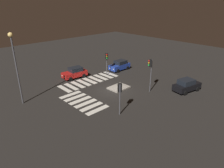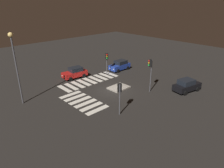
{
  "view_description": "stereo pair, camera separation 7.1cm",
  "coord_description": "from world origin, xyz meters",
  "px_view_note": "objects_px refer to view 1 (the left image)",
  "views": [
    {
      "loc": [
        18.49,
        19.44,
        12.14
      ],
      "look_at": [
        0.0,
        0.0,
        1.0
      ],
      "focal_mm": 33.16,
      "sensor_mm": 36.0,
      "label": 1
    },
    {
      "loc": [
        18.44,
        19.49,
        12.14
      ],
      "look_at": [
        0.0,
        0.0,
        1.0
      ],
      "focal_mm": 33.16,
      "sensor_mm": 36.0,
      "label": 2
    }
  ],
  "objects_px": {
    "traffic_light_north": "(120,91)",
    "street_lamp": "(15,58)",
    "car_blue": "(120,65)",
    "car_red": "(75,73)",
    "traffic_island": "(119,88)",
    "traffic_light_south": "(107,59)",
    "car_black": "(187,85)",
    "traffic_light_west": "(150,68)"
  },
  "relations": [
    {
      "from": "traffic_island",
      "to": "traffic_light_west",
      "type": "height_order",
      "value": "traffic_light_west"
    },
    {
      "from": "traffic_island",
      "to": "traffic_light_north",
      "type": "xyz_separation_m",
      "value": [
        5.07,
        5.14,
        2.71
      ]
    },
    {
      "from": "traffic_light_west",
      "to": "street_lamp",
      "type": "xyz_separation_m",
      "value": [
        14.28,
        -8.68,
        2.33
      ]
    },
    {
      "from": "traffic_island",
      "to": "car_red",
      "type": "height_order",
      "value": "car_red"
    },
    {
      "from": "car_red",
      "to": "traffic_light_north",
      "type": "distance_m",
      "value": 13.59
    },
    {
      "from": "car_blue",
      "to": "car_red",
      "type": "xyz_separation_m",
      "value": [
        8.22,
        -2.25,
        0.0
      ]
    },
    {
      "from": "traffic_light_south",
      "to": "street_lamp",
      "type": "xyz_separation_m",
      "value": [
        14.6,
        0.45,
        2.98
      ]
    },
    {
      "from": "traffic_light_north",
      "to": "street_lamp",
      "type": "bearing_deg",
      "value": 70.5
    },
    {
      "from": "car_black",
      "to": "street_lamp",
      "type": "bearing_deg",
      "value": 158.09
    },
    {
      "from": "traffic_island",
      "to": "traffic_light_west",
      "type": "distance_m",
      "value": 5.53
    },
    {
      "from": "car_blue",
      "to": "car_black",
      "type": "relative_size",
      "value": 0.93
    },
    {
      "from": "traffic_light_west",
      "to": "car_red",
      "type": "bearing_deg",
      "value": -22.48
    },
    {
      "from": "traffic_island",
      "to": "traffic_light_south",
      "type": "height_order",
      "value": "traffic_light_south"
    },
    {
      "from": "traffic_light_north",
      "to": "traffic_light_west",
      "type": "height_order",
      "value": "traffic_light_west"
    },
    {
      "from": "traffic_light_north",
      "to": "traffic_island",
      "type": "bearing_deg",
      "value": -8.58
    },
    {
      "from": "car_red",
      "to": "traffic_light_north",
      "type": "relative_size",
      "value": 1.13
    },
    {
      "from": "car_blue",
      "to": "car_red",
      "type": "distance_m",
      "value": 8.52
    },
    {
      "from": "car_red",
      "to": "car_blue",
      "type": "bearing_deg",
      "value": 169.13
    },
    {
      "from": "car_black",
      "to": "car_red",
      "type": "relative_size",
      "value": 1.05
    },
    {
      "from": "traffic_island",
      "to": "traffic_light_north",
      "type": "height_order",
      "value": "traffic_light_north"
    },
    {
      "from": "car_red",
      "to": "traffic_light_south",
      "type": "distance_m",
      "value": 5.77
    },
    {
      "from": "car_blue",
      "to": "traffic_island",
      "type": "bearing_deg",
      "value": 43.44
    },
    {
      "from": "traffic_island",
      "to": "street_lamp",
      "type": "bearing_deg",
      "value": -22.45
    },
    {
      "from": "traffic_light_north",
      "to": "traffic_light_south",
      "type": "bearing_deg",
      "value": 0.05
    },
    {
      "from": "car_black",
      "to": "traffic_light_west",
      "type": "height_order",
      "value": "traffic_light_west"
    },
    {
      "from": "street_lamp",
      "to": "traffic_light_south",
      "type": "bearing_deg",
      "value": -178.25
    },
    {
      "from": "car_black",
      "to": "traffic_light_south",
      "type": "xyz_separation_m",
      "value": [
        3.6,
        -12.69,
        1.98
      ]
    },
    {
      "from": "traffic_island",
      "to": "traffic_light_south",
      "type": "xyz_separation_m",
      "value": [
        -2.59,
        -5.41,
        2.77
      ]
    },
    {
      "from": "traffic_light_south",
      "to": "street_lamp",
      "type": "distance_m",
      "value": 14.91
    },
    {
      "from": "traffic_light_north",
      "to": "street_lamp",
      "type": "height_order",
      "value": "street_lamp"
    },
    {
      "from": "traffic_island",
      "to": "car_red",
      "type": "xyz_separation_m",
      "value": [
        2.17,
        -7.99,
        0.78
      ]
    },
    {
      "from": "traffic_light_west",
      "to": "street_lamp",
      "type": "relative_size",
      "value": 0.53
    },
    {
      "from": "car_blue",
      "to": "car_red",
      "type": "relative_size",
      "value": 0.98
    },
    {
      "from": "car_blue",
      "to": "traffic_light_south",
      "type": "relative_size",
      "value": 1.08
    },
    {
      "from": "car_blue",
      "to": "street_lamp",
      "type": "distance_m",
      "value": 18.75
    },
    {
      "from": "traffic_island",
      "to": "traffic_light_south",
      "type": "bearing_deg",
      "value": -115.57
    },
    {
      "from": "car_blue",
      "to": "car_black",
      "type": "height_order",
      "value": "car_black"
    },
    {
      "from": "car_red",
      "to": "traffic_light_west",
      "type": "xyz_separation_m",
      "value": [
        -4.43,
        11.7,
        2.64
      ]
    },
    {
      "from": "car_black",
      "to": "traffic_light_south",
      "type": "distance_m",
      "value": 13.34
    },
    {
      "from": "car_blue",
      "to": "car_black",
      "type": "distance_m",
      "value": 13.03
    },
    {
      "from": "traffic_island",
      "to": "car_black",
      "type": "bearing_deg",
      "value": 130.33
    },
    {
      "from": "traffic_light_north",
      "to": "traffic_light_south",
      "type": "distance_m",
      "value": 13.04
    }
  ]
}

